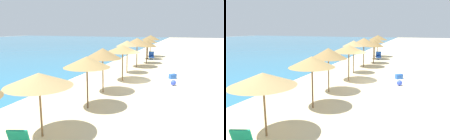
# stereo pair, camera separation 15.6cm
# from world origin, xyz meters

# --- Properties ---
(ground_plane) EXTENTS (160.00, 160.00, 0.00)m
(ground_plane) POSITION_xyz_m (0.00, 0.00, 0.00)
(ground_plane) COLOR beige
(beach_umbrella_2) EXTENTS (2.38, 2.38, 2.36)m
(beach_umbrella_2) POSITION_xyz_m (-8.99, 2.52, 2.12)
(beach_umbrella_2) COLOR brown
(beach_umbrella_2) RESTS_ON ground_plane
(beach_umbrella_3) EXTENTS (2.24, 2.24, 2.56)m
(beach_umbrella_3) POSITION_xyz_m (-5.83, 2.23, 2.30)
(beach_umbrella_3) COLOR brown
(beach_umbrella_3) RESTS_ON ground_plane
(beach_umbrella_4) EXTENTS (2.26, 2.26, 2.71)m
(beach_umbrella_4) POSITION_xyz_m (-3.07, 2.54, 2.39)
(beach_umbrella_4) COLOR brown
(beach_umbrella_4) RESTS_ON ground_plane
(beach_umbrella_5) EXTENTS (2.58, 2.58, 2.66)m
(beach_umbrella_5) POSITION_xyz_m (0.19, 2.30, 2.39)
(beach_umbrella_5) COLOR brown
(beach_umbrella_5) RESTS_ON ground_plane
(beach_umbrella_6) EXTENTS (1.93, 1.93, 2.83)m
(beach_umbrella_6) POSITION_xyz_m (3.00, 2.75, 2.58)
(beach_umbrella_6) COLOR brown
(beach_umbrella_6) RESTS_ON ground_plane
(beach_umbrella_7) EXTENTS (2.60, 2.60, 2.92)m
(beach_umbrella_7) POSITION_xyz_m (6.31, 2.68, 2.57)
(beach_umbrella_7) COLOR brown
(beach_umbrella_7) RESTS_ON ground_plane
(beach_umbrella_8) EXTENTS (2.12, 2.12, 2.56)m
(beach_umbrella_8) POSITION_xyz_m (8.94, 2.19, 2.21)
(beach_umbrella_8) COLOR brown
(beach_umbrella_8) RESTS_ON ground_plane
(beach_umbrella_9) EXTENTS (2.32, 2.32, 2.65)m
(beach_umbrella_9) POSITION_xyz_m (12.29, 2.72, 2.36)
(beach_umbrella_9) COLOR brown
(beach_umbrella_9) RESTS_ON ground_plane
(beach_umbrella_10) EXTENTS (2.55, 2.55, 2.94)m
(beach_umbrella_10) POSITION_xyz_m (14.85, 2.83, 2.61)
(beach_umbrella_10) COLOR brown
(beach_umbrella_10) RESTS_ON ground_plane
(lounge_chair_1) EXTENTS (1.51, 0.93, 0.95)m
(lounge_chair_1) POSITION_xyz_m (12.42, 2.24, 0.40)
(lounge_chair_1) COLOR blue
(lounge_chair_1) RESTS_ON ground_plane
(beach_ball) EXTENTS (0.38, 0.38, 0.38)m
(beach_ball) POSITION_xyz_m (0.06, -1.40, 0.19)
(beach_ball) COLOR blue
(beach_ball) RESTS_ON ground_plane
(cooler_box) EXTENTS (0.59, 0.62, 0.38)m
(cooler_box) POSITION_xyz_m (2.14, -1.18, 0.19)
(cooler_box) COLOR blue
(cooler_box) RESTS_ON ground_plane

